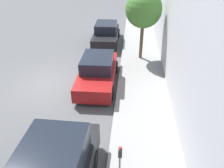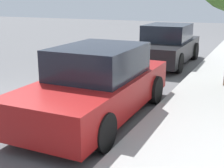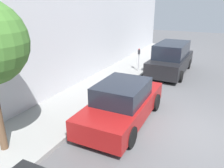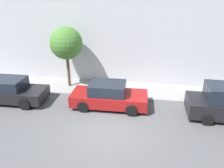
{
  "view_description": "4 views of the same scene",
  "coord_description": "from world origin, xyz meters",
  "px_view_note": "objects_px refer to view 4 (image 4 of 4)",
  "views": [
    {
      "loc": [
        4.11,
        -9.88,
        6.13
      ],
      "look_at": [
        3.33,
        -1.41,
        1.0
      ],
      "focal_mm": 35.0,
      "sensor_mm": 36.0,
      "label": 1
    },
    {
      "loc": [
        5.48,
        -5.43,
        2.49
      ],
      "look_at": [
        3.12,
        -0.5,
        1.0
      ],
      "focal_mm": 50.0,
      "sensor_mm": 36.0,
      "label": 2
    },
    {
      "loc": [
        -0.46,
        6.96,
        4.15
      ],
      "look_at": [
        3.33,
        -0.68,
        1.0
      ],
      "focal_mm": 35.0,
      "sensor_mm": 36.0,
      "label": 3
    },
    {
      "loc": [
        -9.08,
        -1.7,
        6.55
      ],
      "look_at": [
        3.57,
        0.26,
        1.0
      ],
      "focal_mm": 35.0,
      "sensor_mm": 36.0,
      "label": 4
    }
  ],
  "objects_px": {
    "parked_sedan_second": "(109,96)",
    "parked_sedan_third": "(10,91)",
    "street_tree": "(66,44)",
    "parking_meter_near": "(208,87)"
  },
  "relations": [
    {
      "from": "parking_meter_near",
      "to": "parked_sedan_third",
      "type": "bearing_deg",
      "value": 98.43
    },
    {
      "from": "parked_sedan_third",
      "to": "street_tree",
      "type": "bearing_deg",
      "value": -48.76
    },
    {
      "from": "parked_sedan_second",
      "to": "street_tree",
      "type": "bearing_deg",
      "value": 54.44
    },
    {
      "from": "parked_sedan_third",
      "to": "street_tree",
      "type": "xyz_separation_m",
      "value": [
        2.62,
        -2.98,
        2.51
      ]
    },
    {
      "from": "street_tree",
      "to": "parking_meter_near",
      "type": "bearing_deg",
      "value": -95.0
    },
    {
      "from": "parked_sedan_third",
      "to": "parked_sedan_second",
      "type": "bearing_deg",
      "value": -87.53
    },
    {
      "from": "parked_sedan_second",
      "to": "street_tree",
      "type": "relative_size",
      "value": 1.08
    },
    {
      "from": "parked_sedan_second",
      "to": "parked_sedan_third",
      "type": "bearing_deg",
      "value": 92.47
    },
    {
      "from": "parked_sedan_second",
      "to": "parked_sedan_third",
      "type": "relative_size",
      "value": 1.0
    },
    {
      "from": "parked_sedan_third",
      "to": "street_tree",
      "type": "distance_m",
      "value": 4.69
    }
  ]
}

